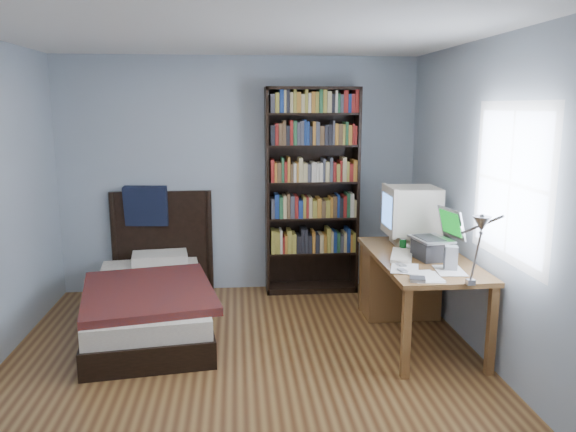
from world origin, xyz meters
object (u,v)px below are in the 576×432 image
object	(u,v)px
crt_monitor	(410,211)
speaker	(451,258)
desk	(404,278)
bed	(151,296)
bookshelf	(312,191)
laptop	(433,245)
desk_lamp	(480,231)
keyboard	(402,256)
soda_can	(403,245)

from	to	relation	value
crt_monitor	speaker	distance (m)	0.91
desk	bed	bearing A→B (deg)	176.50
speaker	bookshelf	bearing A→B (deg)	132.88
laptop	speaker	world-z (taller)	laptop
desk_lamp	keyboard	bearing A→B (deg)	98.32
desk_lamp	speaker	bearing A→B (deg)	81.30
desk_lamp	keyboard	world-z (taller)	desk_lamp
desk	bed	size ratio (longest dim) A/B	0.71
keyboard	bed	bearing A→B (deg)	-176.03
laptop	keyboard	bearing A→B (deg)	167.56
soda_can	bed	distance (m)	2.34
desk	laptop	bearing A→B (deg)	-80.62
desk	keyboard	size ratio (longest dim) A/B	3.54
desk	keyboard	bearing A→B (deg)	-110.92
desk	crt_monitor	xyz separation A→B (m)	(0.05, 0.06, 0.62)
desk	speaker	distance (m)	0.93
laptop	desk	bearing A→B (deg)	99.38
desk_lamp	bookshelf	distance (m)	2.61
bed	desk	bearing A→B (deg)	-3.50
crt_monitor	laptop	distance (m)	0.58
laptop	bed	bearing A→B (deg)	165.34
laptop	soda_can	size ratio (longest dim) A/B	3.98
bed	desk_lamp	bearing A→B (deg)	-35.85
crt_monitor	desk_lamp	xyz separation A→B (m)	(-0.06, -1.61, 0.17)
laptop	desk_lamp	distance (m)	1.12
desk_lamp	soda_can	world-z (taller)	desk_lamp
speaker	soda_can	world-z (taller)	speaker
crt_monitor	bed	world-z (taller)	crt_monitor
crt_monitor	bookshelf	xyz separation A→B (m)	(-0.80, 0.88, 0.06)
crt_monitor	bed	bearing A→B (deg)	178.07
desk	crt_monitor	bearing A→B (deg)	49.83
desk	soda_can	xyz separation A→B (m)	(-0.09, -0.21, 0.37)
desk_lamp	bed	xyz separation A→B (m)	(-2.34, 1.69, -0.95)
speaker	soda_can	size ratio (longest dim) A/B	1.78
keyboard	bed	world-z (taller)	bed
desk_lamp	soda_can	xyz separation A→B (m)	(-0.09, 1.33, -0.42)
desk	bookshelf	bearing A→B (deg)	128.21
bookshelf	speaker	bearing A→B (deg)	-64.29
soda_can	keyboard	bearing A→B (deg)	-108.66
laptop	soda_can	bearing A→B (deg)	121.88
keyboard	laptop	bearing A→B (deg)	6.43
laptop	speaker	bearing A→B (deg)	-85.59
soda_can	bookshelf	xyz separation A→B (m)	(-0.65, 1.16, 0.31)
crt_monitor	desk	bearing A→B (deg)	-130.17
laptop	desk_lamp	size ratio (longest dim) A/B	0.72
desk_lamp	bookshelf	xyz separation A→B (m)	(-0.74, 2.49, -0.11)
crt_monitor	speaker	xyz separation A→B (m)	(0.05, -0.89, -0.21)
desk_lamp	desk	bearing A→B (deg)	89.84
speaker	bed	world-z (taller)	bed
keyboard	soda_can	world-z (taller)	soda_can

